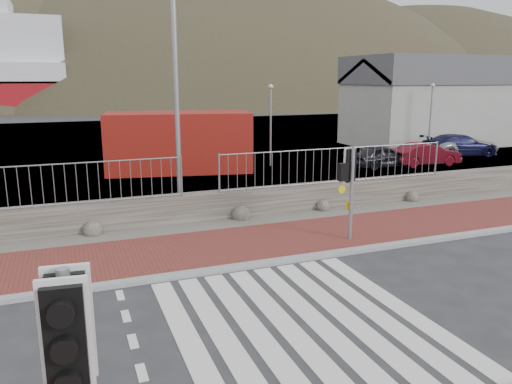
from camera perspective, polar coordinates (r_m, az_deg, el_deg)
name	(u,v)px	position (r m, az deg, el deg)	size (l,w,h in m)	color
ground	(302,324)	(9.54, 5.33, -14.84)	(220.00, 220.00, 0.00)	#28282B
sidewalk_far	(227,247)	(13.37, -3.28, -6.29)	(40.00, 3.00, 0.08)	brown
kerb_far	(247,266)	(12.03, -1.06, -8.45)	(40.00, 0.25, 0.12)	gray
zebra_crossing	(302,324)	(9.54, 5.33, -14.81)	(4.62, 5.60, 0.01)	silver
gravel_strip	(207,227)	(15.20, -5.60, -3.98)	(40.00, 1.50, 0.06)	#59544C
stone_wall	(200,207)	(15.83, -6.41, -1.74)	(40.00, 0.60, 0.90)	#453F38
railing	(200,165)	(15.40, -6.40, 3.07)	(18.07, 0.07, 1.22)	gray
quay	(124,143)	(35.91, -14.86, 5.41)	(120.00, 40.00, 0.50)	#4C4C4F
water	(93,112)	(70.68, -18.14, 8.71)	(220.00, 50.00, 0.05)	#3F4C54
harbor_building	(439,100)	(36.36, 20.19, 9.79)	(12.20, 6.20, 5.80)	#9E9E99
hills_backdrop	(130,223)	(99.88, -14.19, -3.44)	(254.00, 90.00, 100.00)	#30341F
traffic_signal_near	(70,356)	(4.82, -20.44, -17.18)	(0.44, 0.29, 2.89)	gray
traffic_signal_far	(351,174)	(13.66, 10.83, 2.06)	(0.64, 0.27, 2.65)	gray
streetlight	(180,56)	(16.07, -8.73, 15.12)	(1.89, 0.64, 9.04)	gray
shipping_container	(179,142)	(24.42, -8.80, 5.68)	(6.79, 2.83, 2.83)	maroon
car_a	(382,156)	(26.00, 14.21, 3.99)	(1.35, 3.35, 1.14)	black
car_b	(426,154)	(27.21, 18.84, 4.11)	(1.24, 3.56, 1.17)	#5B0D17
car_c	(459,145)	(31.13, 22.23, 4.97)	(1.78, 4.38, 1.27)	#13123A
car_d	(461,145)	(31.47, 22.37, 5.00)	(2.05, 4.45, 1.24)	gray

